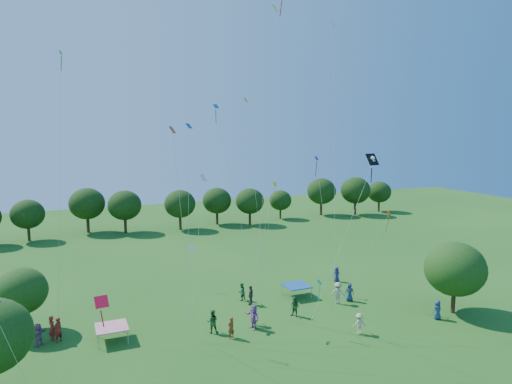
# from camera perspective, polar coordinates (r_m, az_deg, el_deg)

# --- Properties ---
(near_tree_north) EXTENTS (3.87, 3.87, 4.92)m
(near_tree_north) POSITION_cam_1_polar(r_m,az_deg,el_deg) (38.80, -27.36, -10.95)
(near_tree_north) COLOR #422B19
(near_tree_north) RESTS_ON ground
(near_tree_east) EXTENTS (4.91, 4.91, 5.96)m
(near_tree_east) POSITION_cam_1_polar(r_m,az_deg,el_deg) (41.25, 23.63, -8.81)
(near_tree_east) COLOR #422B19
(near_tree_east) RESTS_ON ground
(treeline) EXTENTS (88.01, 8.77, 6.77)m
(treeline) POSITION_cam_1_polar(r_m,az_deg,el_deg) (70.30, -14.51, -1.48)
(treeline) COLOR #422B19
(treeline) RESTS_ON ground
(tent_red_stripe) EXTENTS (2.20, 2.20, 1.10)m
(tent_red_stripe) POSITION_cam_1_polar(r_m,az_deg,el_deg) (35.59, -17.60, -15.79)
(tent_red_stripe) COLOR red
(tent_red_stripe) RESTS_ON ground
(tent_blue) EXTENTS (2.20, 2.20, 1.10)m
(tent_blue) POSITION_cam_1_polar(r_m,az_deg,el_deg) (42.39, 5.09, -11.58)
(tent_blue) COLOR #15498D
(tent_blue) RESTS_ON ground
(crowd_person_0) EXTENTS (0.90, 0.76, 1.61)m
(crowd_person_0) POSITION_cam_1_polar(r_m,az_deg,el_deg) (42.12, 11.61, -12.17)
(crowd_person_0) COLOR navy
(crowd_person_0) RESTS_ON ground
(crowd_person_1) EXTENTS (0.73, 0.82, 1.84)m
(crowd_person_1) POSITION_cam_1_polar(r_m,az_deg,el_deg) (37.16, -24.13, -15.28)
(crowd_person_1) COLOR maroon
(crowd_person_1) RESTS_ON ground
(crowd_person_2) EXTENTS (0.96, 0.68, 1.76)m
(crowd_person_2) POSITION_cam_1_polar(r_m,az_deg,el_deg) (35.47, -5.48, -15.81)
(crowd_person_2) COLOR #255626
(crowd_person_2) RESTS_ON ground
(crowd_person_3) EXTENTS (1.07, 0.59, 1.56)m
(crowd_person_3) POSITION_cam_1_polar(r_m,az_deg,el_deg) (36.05, 12.78, -15.75)
(crowd_person_3) COLOR #BBAF95
(crowd_person_3) RESTS_ON ground
(crowd_person_5) EXTENTS (1.47, 1.46, 1.63)m
(crowd_person_5) POSITION_cam_1_polar(r_m,az_deg,el_deg) (36.77, -25.57, -15.79)
(crowd_person_5) COLOR #955689
(crowd_person_5) RESTS_ON ground
(crowd_person_6) EXTENTS (0.74, 0.40, 1.50)m
(crowd_person_6) POSITION_cam_1_polar(r_m,az_deg,el_deg) (46.98, 10.04, -10.09)
(crowd_person_6) COLOR navy
(crowd_person_6) RESTS_ON ground
(crowd_person_7) EXTENTS (0.81, 0.79, 1.84)m
(crowd_person_7) POSITION_cam_1_polar(r_m,az_deg,el_deg) (36.74, -23.52, -15.51)
(crowd_person_7) COLOR maroon
(crowd_person_7) RESTS_ON ground
(crowd_person_8) EXTENTS (0.81, 0.94, 1.67)m
(crowd_person_8) POSITION_cam_1_polar(r_m,az_deg,el_deg) (38.19, 4.86, -14.11)
(crowd_person_8) COLOR #265825
(crowd_person_8) RESTS_ON ground
(crowd_person_9) EXTENTS (1.04, 0.98, 1.51)m
(crowd_person_9) POSITION_cam_1_polar(r_m,az_deg,el_deg) (36.58, -0.20, -15.23)
(crowd_person_9) COLOR beige
(crowd_person_9) RESTS_ON ground
(crowd_person_10) EXTENTS (0.98, 1.07, 1.71)m
(crowd_person_10) POSITION_cam_1_polar(r_m,az_deg,el_deg) (40.47, -0.66, -12.77)
(crowd_person_10) COLOR #3F3732
(crowd_person_10) RESTS_ON ground
(crowd_person_11) EXTENTS (0.91, 1.83, 1.88)m
(crowd_person_11) POSITION_cam_1_polar(r_m,az_deg,el_deg) (35.91, -0.34, -15.37)
(crowd_person_11) COLOR #9A5A97
(crowd_person_11) RESTS_ON ground
(crowd_person_12) EXTENTS (0.77, 0.42, 1.55)m
(crowd_person_12) POSITION_cam_1_polar(r_m,az_deg,el_deg) (40.36, 21.74, -13.51)
(crowd_person_12) COLOR navy
(crowd_person_12) RESTS_ON ground
(crowd_person_13) EXTENTS (0.71, 0.61, 1.61)m
(crowd_person_13) POSITION_cam_1_polar(r_m,az_deg,el_deg) (34.58, -3.15, -16.56)
(crowd_person_13) COLOR maroon
(crowd_person_13) RESTS_ON ground
(crowd_person_14) EXTENTS (0.88, 0.72, 1.57)m
(crowd_person_14) POSITION_cam_1_polar(r_m,az_deg,el_deg) (41.48, -1.83, -12.35)
(crowd_person_14) COLOR #285D33
(crowd_person_14) RESTS_ON ground
(crowd_person_15) EXTENTS (1.34, 1.18, 1.90)m
(crowd_person_15) POSITION_cam_1_polar(r_m,az_deg,el_deg) (41.34, 10.21, -12.30)
(crowd_person_15) COLOR #A69F85
(crowd_person_15) RESTS_ON ground
(pirate_kite) EXTENTS (7.13, 2.54, 11.94)m
(pirate_kite) POSITION_cam_1_polar(r_m,az_deg,el_deg) (36.08, 14.17, 3.45)
(pirate_kite) COLOR black
(red_high_kite) EXTENTS (4.96, 5.32, 25.70)m
(red_high_kite) POSITION_cam_1_polar(r_m,az_deg,el_deg) (33.86, 2.76, 19.56)
(red_high_kite) COLOR red
(small_kite_0) EXTENTS (3.14, 2.13, 5.81)m
(small_kite_0) POSITION_cam_1_polar(r_m,az_deg,el_deg) (24.01, -19.34, -14.15)
(small_kite_0) COLOR red
(small_kite_1) EXTENTS (1.13, 6.64, 8.95)m
(small_kite_1) POSITION_cam_1_polar(r_m,az_deg,el_deg) (30.41, 14.58, -6.18)
(small_kite_1) COLOR #D34C0B
(small_kite_2) EXTENTS (2.64, 0.61, 8.86)m
(small_kite_2) POSITION_cam_1_polar(r_m,az_deg,el_deg) (43.23, 1.85, -1.38)
(small_kite_2) COLOR yellow
(small_kite_3) EXTENTS (1.33, 3.87, 19.76)m
(small_kite_3) POSITION_cam_1_polar(r_m,az_deg,el_deg) (37.73, -23.29, 6.56)
(small_kite_3) COLOR #1A9122
(small_kite_4) EXTENTS (2.94, 2.32, 15.80)m
(small_kite_4) POSITION_cam_1_polar(r_m,az_deg,el_deg) (36.76, -3.71, 4.35)
(small_kite_4) COLOR #116CB3
(small_kite_6) EXTENTS (2.52, 3.83, 10.34)m
(small_kite_6) POSITION_cam_1_polar(r_m,az_deg,el_deg) (35.15, -6.83, -0.99)
(small_kite_6) COLOR white
(small_kite_7) EXTENTS (2.06, 1.11, 2.95)m
(small_kite_7) POSITION_cam_1_polar(r_m,az_deg,el_deg) (34.35, 8.09, -11.81)
(small_kite_7) COLOR #0AA498
(small_kite_8) EXTENTS (2.74, 6.44, 13.93)m
(small_kite_8) POSITION_cam_1_polar(r_m,az_deg,el_deg) (27.08, -9.56, -0.48)
(small_kite_8) COLOR red
(small_kite_9) EXTENTS (1.97, 0.48, 16.45)m
(small_kite_9) POSITION_cam_1_polar(r_m,az_deg,el_deg) (39.22, -0.58, 4.78)
(small_kite_9) COLOR orange
(small_kite_10) EXTENTS (0.97, 0.69, 22.95)m
(small_kite_10) POSITION_cam_1_polar(r_m,az_deg,el_deg) (35.44, 2.11, 13.34)
(small_kite_10) COLOR yellow
(small_kite_11) EXTENTS (0.69, 2.25, 21.75)m
(small_kite_11) POSITION_cam_1_polar(r_m,az_deg,el_deg) (35.17, 9.70, 7.83)
(small_kite_11) COLOR green
(small_kite_12) EXTENTS (1.41, 3.22, 14.24)m
(small_kite_12) POSITION_cam_1_polar(r_m,az_deg,el_deg) (34.00, -8.41, 2.48)
(small_kite_12) COLOR #1152AF
(small_kite_13) EXTENTS (1.28, 1.54, 11.46)m
(small_kite_13) POSITION_cam_1_polar(r_m,az_deg,el_deg) (40.55, 7.99, 0.38)
(small_kite_13) COLOR #931998
(small_kite_14) EXTENTS (5.56, 2.72, 2.94)m
(small_kite_14) POSITION_cam_1_polar(r_m,az_deg,el_deg) (43.62, -7.36, -7.43)
(small_kite_14) COLOR white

